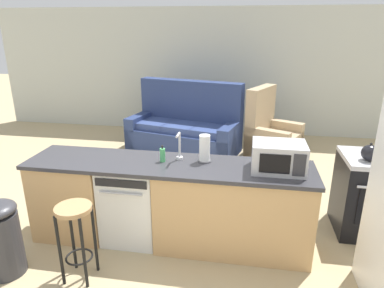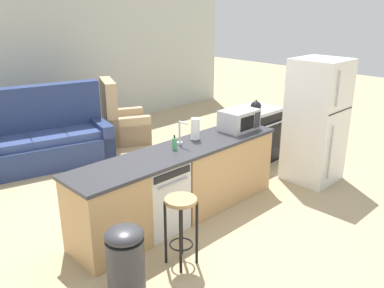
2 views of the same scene
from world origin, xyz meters
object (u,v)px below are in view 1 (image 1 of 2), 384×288
object	(u,v)px
soap_bottle	(163,155)
bar_stool	(76,227)
microwave	(279,157)
paper_towel_roll	(205,149)
kettle	(370,153)
dishwasher	(133,202)
armchair	(269,135)
trash_bin	(2,238)
couch	(186,129)
stove_range	(374,195)

from	to	relation	value
soap_bottle	bar_stool	distance (m)	1.07
microwave	bar_stool	size ratio (longest dim) A/B	0.68
paper_towel_roll	microwave	bearing A→B (deg)	-9.13
kettle	microwave	bearing A→B (deg)	-155.92
dishwasher	paper_towel_roll	xyz separation A→B (m)	(0.76, 0.12, 0.62)
soap_bottle	armchair	distance (m)	3.22
microwave	trash_bin	size ratio (longest dim) A/B	0.68
couch	armchair	xyz separation A→B (m)	(1.53, 0.05, -0.04)
paper_towel_roll	trash_bin	bearing A→B (deg)	-153.11
bar_stool	couch	distance (m)	3.64
trash_bin	microwave	bearing A→B (deg)	17.32
soap_bottle	couch	xyz separation A→B (m)	(-0.29, 2.86, -0.58)
microwave	couch	bearing A→B (deg)	116.44
microwave	couch	size ratio (longest dim) A/B	0.23
dishwasher	stove_range	world-z (taller)	stove_range
stove_range	armchair	distance (m)	2.61
soap_bottle	couch	distance (m)	2.93
paper_towel_roll	bar_stool	bearing A→B (deg)	-141.11
couch	armchair	size ratio (longest dim) A/B	1.80
microwave	paper_towel_roll	distance (m)	0.73
stove_range	armchair	world-z (taller)	armchair
couch	bar_stool	bearing A→B (deg)	-95.01
soap_bottle	trash_bin	size ratio (longest dim) A/B	0.24
armchair	soap_bottle	bearing A→B (deg)	-113.05
dishwasher	microwave	world-z (taller)	microwave
trash_bin	armchair	distance (m)	4.52
bar_stool	armchair	distance (m)	4.11
microwave	kettle	size ratio (longest dim) A/B	2.44
soap_bottle	microwave	bearing A→B (deg)	-2.08
trash_bin	soap_bottle	bearing A→B (deg)	31.47
armchair	bar_stool	bearing A→B (deg)	-116.75
bar_stool	couch	xyz separation A→B (m)	(0.32, 3.62, -0.14)
armchair	trash_bin	bearing A→B (deg)	-124.60
stove_range	soap_bottle	size ratio (longest dim) A/B	5.11
paper_towel_roll	armchair	size ratio (longest dim) A/B	0.24
dishwasher	kettle	bearing A→B (deg)	9.85
bar_stool	trash_bin	distance (m)	0.74
bar_stool	armchair	world-z (taller)	armchair
stove_range	soap_bottle	bearing A→B (deg)	-167.35
paper_towel_roll	soap_bottle	xyz separation A→B (m)	(-0.42, -0.07, -0.07)
dishwasher	stove_range	size ratio (longest dim) A/B	0.93
dishwasher	microwave	xyz separation A→B (m)	(1.49, -0.00, 0.62)
trash_bin	couch	bearing A→B (deg)	74.23
soap_bottle	kettle	bearing A→B (deg)	10.33
stove_range	couch	xyz separation A→B (m)	(-2.56, 2.35, -0.06)
microwave	bar_stool	xyz separation A→B (m)	(-1.76, -0.72, -0.50)
soap_bottle	kettle	xyz separation A→B (m)	(2.10, 0.38, 0.01)
armchair	kettle	bearing A→B (deg)	-71.21
armchair	paper_towel_roll	bearing A→B (deg)	-106.03
bar_stool	armchair	xyz separation A→B (m)	(1.85, 3.67, -0.19)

